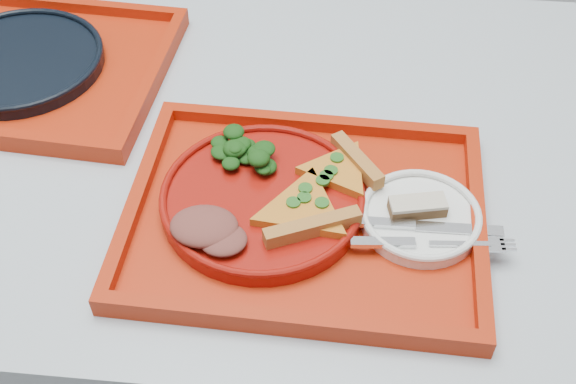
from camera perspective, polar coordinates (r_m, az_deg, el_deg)
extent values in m
plane|color=#96989E|center=(1.66, -6.63, -14.72)|extent=(10.00, 10.00, 0.00)
cube|color=#ACB8C0|center=(1.08, -9.94, 4.28)|extent=(1.60, 0.80, 0.03)
cylinder|color=gray|center=(1.60, 20.52, 0.24)|extent=(0.05, 0.05, 0.72)
cube|color=#A72108|center=(0.92, 1.32, -2.01)|extent=(0.46, 0.36, 0.01)
cube|color=#A72108|center=(1.22, -20.28, 9.06)|extent=(0.47, 0.38, 0.01)
cylinder|color=maroon|center=(0.92, -2.02, -0.68)|extent=(0.26, 0.26, 0.02)
cylinder|color=white|center=(0.92, 10.38, -2.09)|extent=(0.15, 0.15, 0.01)
cylinder|color=black|center=(1.22, -20.45, 9.58)|extent=(0.26, 0.26, 0.02)
ellipsoid|color=black|center=(0.95, -3.58, 3.49)|extent=(0.08, 0.07, 0.04)
ellipsoid|color=brown|center=(0.87, -6.64, -2.71)|extent=(0.08, 0.07, 0.03)
cube|color=#4D3319|center=(0.91, 10.18, -1.24)|extent=(0.07, 0.04, 0.01)
cube|color=beige|center=(0.90, 10.26, -0.82)|extent=(0.07, 0.04, 0.00)
cube|color=silver|center=(0.90, 10.97, -2.64)|extent=(0.19, 0.02, 0.01)
cube|color=silver|center=(0.88, 10.98, -3.99)|extent=(0.19, 0.04, 0.01)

